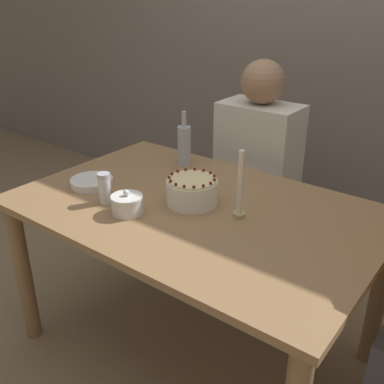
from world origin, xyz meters
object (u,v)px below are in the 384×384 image
sugar_bowl (127,204)px  person_man_blue_shirt (256,189)px  candle (240,191)px  cake (192,191)px  sugar_shaker (105,188)px  bottle (184,145)px

sugar_bowl → person_man_blue_shirt: 0.91m
sugar_bowl → candle: candle is taller
cake → sugar_bowl: (-0.14, -0.22, -0.02)m
sugar_bowl → cake: bearing=56.9°
sugar_shaker → bottle: size_ratio=0.48×
sugar_bowl → candle: (0.35, 0.23, 0.07)m
sugar_bowl → candle: size_ratio=0.46×
sugar_bowl → bottle: size_ratio=0.47×
sugar_shaker → candle: (0.49, 0.22, 0.04)m
cake → sugar_bowl: bearing=-123.1°
cake → candle: candle is taller
cake → sugar_shaker: sugar_shaker is taller
person_man_blue_shirt → cake: bearing=96.5°
sugar_shaker → bottle: (-0.01, 0.52, 0.04)m
candle → sugar_bowl: bearing=-146.9°
sugar_shaker → cake: bearing=36.5°
candle → bottle: candle is taller
sugar_bowl → sugar_shaker: 0.14m
sugar_bowl → person_man_blue_shirt: (0.07, 0.88, -0.24)m
person_man_blue_shirt → candle: bearing=113.9°
candle → bottle: 0.58m
sugar_bowl → bottle: (-0.15, 0.53, 0.06)m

